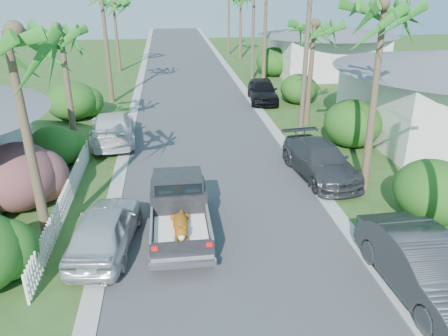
{
  "coord_description": "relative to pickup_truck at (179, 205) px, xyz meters",
  "views": [
    {
      "loc": [
        -1.88,
        -10.23,
        8.27
      ],
      "look_at": [
        0.18,
        5.57,
        1.4
      ],
      "focal_mm": 35.0,
      "sensor_mm": 36.0,
      "label": 1
    }
  ],
  "objects": [
    {
      "name": "parked_car_rn",
      "position": [
        6.7,
        -4.36,
        -0.16
      ],
      "size": [
        1.98,
        5.21,
        1.7
      ],
      "primitive_type": "imported",
      "rotation": [
        0.0,
        0.0,
        0.04
      ],
      "color": "#2E3033",
      "rests_on": "ground"
    },
    {
      "name": "shrub_r_d",
      "position": [
        9.7,
        26.56,
        0.29
      ],
      "size": [
        3.2,
        3.52,
        2.6
      ],
      "primitive_type": "ellipsoid",
      "color": "#1C4B15",
      "rests_on": "ground"
    },
    {
      "name": "palm_r_a",
      "position": [
        8.0,
        2.56,
        6.41
      ],
      "size": [
        4.4,
        4.4,
        8.7
      ],
      "color": "brown",
      "rests_on": "ground"
    },
    {
      "name": "shrub_l_b",
      "position": [
        -6.1,
        2.56,
        0.29
      ],
      "size": [
        3.0,
        3.3,
        2.6
      ],
      "primitive_type": "ellipsoid",
      "color": "#B61A59",
      "rests_on": "ground"
    },
    {
      "name": "palm_l_d",
      "position": [
        -4.8,
        30.56,
        5.43
      ],
      "size": [
        4.4,
        4.4,
        7.7
      ],
      "color": "brown",
      "rests_on": "ground"
    },
    {
      "name": "utility_pole_d",
      "position": [
        7.3,
        39.56,
        3.59
      ],
      "size": [
        1.6,
        0.26,
        9.0
      ],
      "color": "brown",
      "rests_on": "ground"
    },
    {
      "name": "house_right_near",
      "position": [
        14.7,
        8.56,
        1.21
      ],
      "size": [
        8.0,
        9.0,
        4.8
      ],
      "color": "silver",
      "rests_on": "ground"
    },
    {
      "name": "ground",
      "position": [
        1.7,
        -3.44,
        -1.01
      ],
      "size": [
        120.0,
        120.0,
        0.0
      ],
      "primitive_type": "plane",
      "color": "#294D1C",
      "rests_on": "ground"
    },
    {
      "name": "pickup_truck",
      "position": [
        0.0,
        0.0,
        0.0
      ],
      "size": [
        1.98,
        5.12,
        2.06
      ],
      "color": "black",
      "rests_on": "ground"
    },
    {
      "name": "parked_car_ln",
      "position": [
        -2.46,
        -0.93,
        -0.23
      ],
      "size": [
        2.39,
        4.77,
        1.56
      ],
      "primitive_type": "imported",
      "rotation": [
        0.0,
        0.0,
        3.02
      ],
      "color": "silver",
      "rests_on": "ground"
    },
    {
      "name": "curb_right",
      "position": [
        6.0,
        21.56,
        -0.98
      ],
      "size": [
        0.6,
        100.0,
        0.06
      ],
      "primitive_type": "cube",
      "color": "#A5A39E",
      "rests_on": "ground"
    },
    {
      "name": "parked_car_rf",
      "position": [
        6.7,
        17.31,
        -0.18
      ],
      "size": [
        2.38,
        5.0,
        1.65
      ],
      "primitive_type": "imported",
      "rotation": [
        0.0,
        0.0,
        -0.09
      ],
      "color": "black",
      "rests_on": "ground"
    },
    {
      "name": "shrub_r_b",
      "position": [
        9.5,
        7.56,
        0.24
      ],
      "size": [
        3.0,
        3.3,
        2.5
      ],
      "primitive_type": "ellipsoid",
      "color": "#1C4B15",
      "rests_on": "ground"
    },
    {
      "name": "palm_l_b",
      "position": [
        -5.1,
        8.56,
        5.14
      ],
      "size": [
        4.4,
        4.4,
        7.4
      ],
      "color": "brown",
      "rests_on": "ground"
    },
    {
      "name": "utility_pole_b",
      "position": [
        7.3,
        9.56,
        3.59
      ],
      "size": [
        1.6,
        0.26,
        9.0
      ],
      "color": "brown",
      "rests_on": "ground"
    },
    {
      "name": "palm_r_b",
      "position": [
        8.3,
        11.56,
        4.94
      ],
      "size": [
        4.4,
        4.4,
        7.2
      ],
      "color": "brown",
      "rests_on": "ground"
    },
    {
      "name": "shrub_r_c",
      "position": [
        9.2,
        16.56,
        0.04
      ],
      "size": [
        2.6,
        2.86,
        2.1
      ],
      "primitive_type": "ellipsoid",
      "color": "#1C4B15",
      "rests_on": "ground"
    },
    {
      "name": "palm_l_a",
      "position": [
        -4.5,
        -0.44,
        5.92
      ],
      "size": [
        4.4,
        4.4,
        8.2
      ],
      "color": "brown",
      "rests_on": "ground"
    },
    {
      "name": "parked_car_rm",
      "position": [
        6.49,
        3.85,
        -0.24
      ],
      "size": [
        2.72,
        5.49,
        1.54
      ],
      "primitive_type": "imported",
      "rotation": [
        0.0,
        0.0,
        0.11
      ],
      "color": "#323437",
      "rests_on": "ground"
    },
    {
      "name": "road",
      "position": [
        1.7,
        21.56,
        -1.0
      ],
      "size": [
        8.0,
        100.0,
        0.02
      ],
      "primitive_type": "cube",
      "color": "#38383A",
      "rests_on": "ground"
    },
    {
      "name": "curb_left",
      "position": [
        -2.6,
        21.56,
        -0.98
      ],
      "size": [
        0.6,
        100.0,
        0.06
      ],
      "primitive_type": "cube",
      "color": "#A5A39E",
      "rests_on": "ground"
    },
    {
      "name": "parked_car_lf",
      "position": [
        -3.3,
        9.77,
        -0.18
      ],
      "size": [
        2.79,
        5.87,
        1.65
      ],
      "primitive_type": "imported",
      "rotation": [
        0.0,
        0.0,
        3.23
      ],
      "color": "silver",
      "rests_on": "ground"
    },
    {
      "name": "shrub_l_c",
      "position": [
        -5.7,
        6.56,
        -0.01
      ],
      "size": [
        2.4,
        2.64,
        2.0
      ],
      "primitive_type": "ellipsoid",
      "color": "#1C4B15",
      "rests_on": "ground"
    },
    {
      "name": "utility_pole_c",
      "position": [
        7.3,
        24.56,
        3.59
      ],
      "size": [
        1.6,
        0.26,
        9.0
      ],
      "color": "brown",
      "rests_on": "ground"
    },
    {
      "name": "house_right_far",
      "position": [
        14.7,
        26.56,
        1.11
      ],
      "size": [
        9.0,
        8.0,
        4.6
      ],
      "color": "silver",
      "rests_on": "ground"
    },
    {
      "name": "shrub_l_d",
      "position": [
        -6.3,
        14.56,
        0.19
      ],
      "size": [
        3.2,
        3.52,
        2.4
      ],
      "primitive_type": "ellipsoid",
      "color": "#1C4B15",
      "rests_on": "ground"
    },
    {
      "name": "picket_fence",
      "position": [
        -4.3,
        2.06,
        -0.51
      ],
      "size": [
        0.1,
        11.0,
        1.0
      ],
      "primitive_type": "cube",
      "color": "white",
      "rests_on": "ground"
    },
    {
      "name": "shrub_r_a",
      "position": [
        9.3,
        -0.44,
        0.14
      ],
      "size": [
        2.8,
        3.08,
        2.3
      ],
      "primitive_type": "ellipsoid",
      "color": "#1C4B15",
      "rests_on": "ground"
    }
  ]
}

